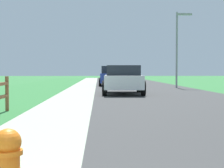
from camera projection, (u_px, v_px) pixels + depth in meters
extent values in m
plane|color=#317438|center=(96.00, 87.00, 25.72)|extent=(120.00, 120.00, 0.00)
cube|color=#363636|center=(139.00, 86.00, 27.85)|extent=(7.00, 66.00, 0.01)
cube|color=#A2AE94|center=(59.00, 86.00, 27.60)|extent=(6.00, 66.00, 0.01)
cube|color=#317438|center=(40.00, 86.00, 27.54)|extent=(5.00, 66.00, 0.00)
cylinder|color=orange|center=(8.00, 152.00, 2.53)|extent=(0.22, 0.22, 0.03)
sphere|color=orange|center=(8.00, 142.00, 2.52)|extent=(0.20, 0.20, 0.20)
cube|color=#CB6115|center=(7.00, 133.00, 2.52)|extent=(0.04, 0.04, 0.04)
cylinder|color=brown|center=(7.00, 94.00, 10.50)|extent=(0.11, 0.11, 1.08)
cube|color=white|center=(123.00, 82.00, 18.46)|extent=(2.11, 4.47, 0.69)
cube|color=#1E232B|center=(123.00, 70.00, 18.25)|extent=(1.80, 2.46, 0.52)
cylinder|color=black|center=(105.00, 86.00, 19.84)|extent=(0.25, 0.77, 0.76)
cylinder|color=black|center=(139.00, 86.00, 19.84)|extent=(0.25, 0.77, 0.76)
cylinder|color=black|center=(104.00, 88.00, 17.11)|extent=(0.25, 0.77, 0.76)
cylinder|color=black|center=(143.00, 88.00, 17.11)|extent=(0.25, 0.77, 0.76)
cube|color=navy|center=(112.00, 78.00, 28.98)|extent=(1.96, 4.67, 0.76)
cube|color=#1E232B|center=(112.00, 70.00, 28.88)|extent=(1.72, 2.08, 0.62)
cylinder|color=black|center=(100.00, 81.00, 30.40)|extent=(0.22, 0.64, 0.64)
cylinder|color=black|center=(122.00, 81.00, 30.47)|extent=(0.22, 0.64, 0.64)
cylinder|color=black|center=(100.00, 82.00, 27.51)|extent=(0.22, 0.64, 0.64)
cylinder|color=black|center=(124.00, 82.00, 27.58)|extent=(0.22, 0.64, 0.64)
cylinder|color=gray|center=(177.00, 50.00, 25.09)|extent=(0.14, 0.14, 5.55)
cube|color=#999999|center=(184.00, 14.00, 25.01)|extent=(1.10, 0.20, 0.14)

